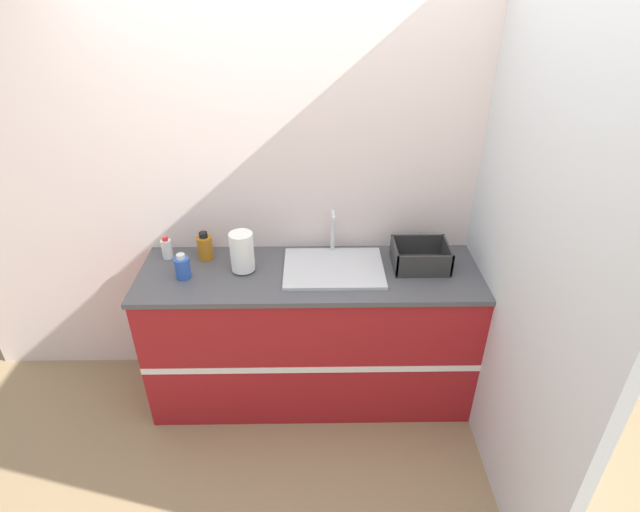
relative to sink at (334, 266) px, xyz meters
The scene contains 10 objects.
ground_plane 0.99m from the sink, 112.49° to the right, with size 12.00×12.00×0.00m, color #937A56.
wall_back 0.49m from the sink, 114.02° to the left, with size 4.32×0.06×2.60m.
wall_right 0.93m from the sink, ahead, with size 0.06×2.58×2.60m.
counter_cabinet 0.49m from the sink, 168.56° to the right, with size 1.94×0.60×0.91m.
sink is the anchor object (origin of this frame).
paper_towel_roll 0.52m from the sink, behind, with size 0.13×0.13×0.24m.
dish_rack 0.50m from the sink, ahead, with size 0.31×0.25×0.14m.
bottle_amber 0.76m from the sink, 169.90° to the left, with size 0.09×0.09×0.17m.
bottle_blue 0.84m from the sink, behind, with size 0.08×0.08×0.15m.
bottle_white_spray 0.98m from the sink, behind, with size 0.06×0.06×0.14m.
Camera 1 is at (0.02, -2.08, 2.44)m, focal length 28.00 mm.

